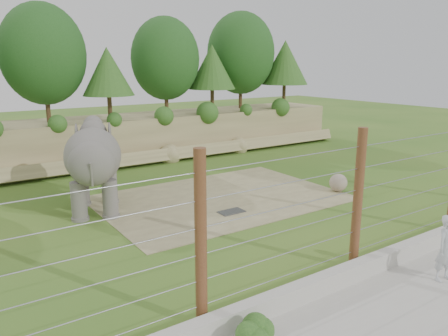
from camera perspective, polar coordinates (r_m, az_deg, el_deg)
ground at (r=16.13m, az=4.02°, el=-6.92°), size 90.00×90.00×0.00m
back_embankment at (r=26.52m, az=-12.16°, el=9.68°), size 30.00×5.52×8.77m
dirt_patch at (r=18.70m, az=-0.45°, el=-3.94°), size 10.00×7.00×0.02m
drain_grate at (r=16.96m, az=0.98°, el=-5.72°), size 1.00×0.60×0.03m
elephant at (r=17.38m, az=-16.65°, el=-0.07°), size 3.14×4.59×3.42m
stone_ball at (r=20.18m, az=14.70°, el=-1.86°), size 0.80×0.80×0.80m
retaining_wall at (r=12.81m, az=18.28°, el=-12.06°), size 26.00×0.35×0.50m
walkway at (r=11.98m, az=26.03°, el=-16.02°), size 26.00×4.00×0.01m
barrier_fence at (r=12.46m, az=17.07°, el=-4.05°), size 20.26×0.26×4.00m
walkway_shrub at (r=9.40m, az=4.09°, el=-20.89°), size 0.65×0.65×0.65m
zookeeper at (r=13.02m, az=27.08°, el=-9.33°), size 0.71×0.51×1.80m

